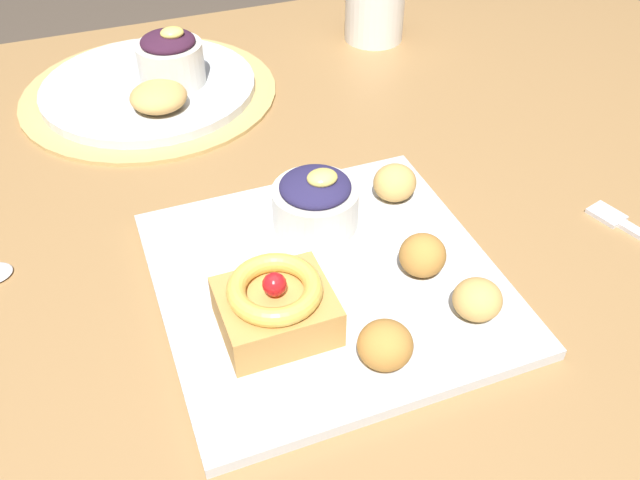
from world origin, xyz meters
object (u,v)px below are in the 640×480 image
object	(u,v)px
cake_slice	(276,305)
back_pastry	(158,97)
back_plate	(149,87)
fritter_back	(477,300)
back_ramekin	(170,58)
fork	(635,231)
fritter_extra	(395,183)
fritter_middle	(423,255)
front_plate	(328,280)
fritter_front	(385,345)
berry_ramekin	(315,201)
coffee_mug	(375,11)

from	to	relation	value
cake_slice	back_pastry	world-z (taller)	cake_slice
back_plate	back_pastry	xyz separation A→B (m)	(0.00, -0.07, 0.02)
cake_slice	fritter_back	bearing A→B (deg)	-15.70
back_ramekin	fork	distance (m)	0.59
back_plate	back_pastry	distance (m)	0.07
fritter_extra	back_ramekin	distance (m)	0.37
fritter_middle	back_plate	world-z (taller)	fritter_middle
back_ramekin	back_pastry	size ratio (longest dim) A/B	1.22
front_plate	fritter_back	size ratio (longest dim) A/B	7.12
fritter_back	back_pastry	xyz separation A→B (m)	(-0.19, 0.44, 0.00)
fritter_middle	fritter_extra	size ratio (longest dim) A/B	0.95
front_plate	fritter_back	xyz separation A→B (m)	(0.10, -0.09, 0.02)
fork	back_ramekin	bearing A→B (deg)	23.94
cake_slice	fritter_extra	bearing A→B (deg)	36.85
fritter_middle	back_pastry	distance (m)	0.41
cake_slice	fork	distance (m)	0.39
cake_slice	fritter_front	size ratio (longest dim) A/B	2.07
fritter_front	fork	bearing A→B (deg)	11.92
fritter_front	fritter_back	xyz separation A→B (m)	(0.10, 0.02, -0.00)
fritter_back	back_ramekin	xyz separation A→B (m)	(-0.16, 0.50, 0.02)
berry_ramekin	back_plate	size ratio (longest dim) A/B	0.31
fritter_front	back_ramekin	world-z (taller)	back_ramekin
cake_slice	back_ramekin	world-z (taller)	back_ramekin
fritter_middle	back_pastry	world-z (taller)	fritter_middle
cake_slice	fritter_front	bearing A→B (deg)	-43.14
back_ramekin	fritter_front	bearing A→B (deg)	-82.84
cake_slice	fritter_back	xyz separation A→B (m)	(0.17, -0.05, -0.01)
fritter_extra	back_ramekin	world-z (taller)	back_ramekin
fritter_back	back_ramekin	bearing A→B (deg)	107.88
cake_slice	back_pastry	distance (m)	0.39
fritter_back	back_pastry	bearing A→B (deg)	113.56
fritter_extra	back_plate	distance (m)	0.39
cake_slice	fritter_front	distance (m)	0.10
fritter_back	coffee_mug	world-z (taller)	coffee_mug
fritter_front	back_pastry	distance (m)	0.47
fritter_back	fritter_extra	world-z (taller)	fritter_extra
fritter_front	coffee_mug	size ratio (longest dim) A/B	0.52
fritter_back	fritter_extra	bearing A→B (deg)	88.22
back_pastry	fork	bearing A→B (deg)	-43.76
coffee_mug	back_ramekin	bearing A→B (deg)	-169.09
front_plate	fritter_middle	xyz separation A→B (m)	(0.08, -0.02, 0.03)
back_plate	coffee_mug	world-z (taller)	coffee_mug
fork	coffee_mug	bearing A→B (deg)	-9.16
cake_slice	fritter_middle	distance (m)	0.15
cake_slice	back_pastry	size ratio (longest dim) A/B	1.33
back_ramekin	coffee_mug	bearing A→B (deg)	10.91
front_plate	back_plate	xyz separation A→B (m)	(-0.09, 0.42, 0.01)
coffee_mug	fork	bearing A→B (deg)	-83.18
fritter_back	coffee_mug	xyz separation A→B (m)	(0.16, 0.56, 0.01)
fritter_extra	fork	xyz separation A→B (m)	(0.21, -0.13, -0.03)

